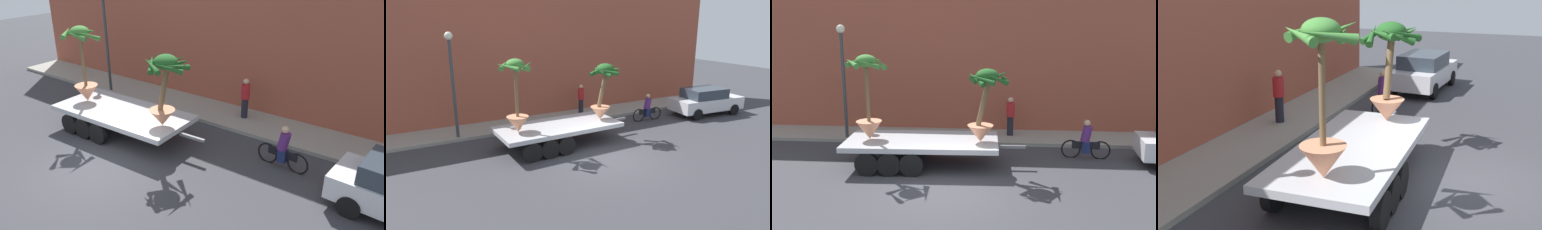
{
  "view_description": "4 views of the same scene",
  "coord_description": "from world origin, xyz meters",
  "views": [
    {
      "loc": [
        8.78,
        -6.78,
        6.68
      ],
      "look_at": [
        1.93,
        2.7,
        1.48
      ],
      "focal_mm": 35.07,
      "sensor_mm": 36.0,
      "label": 1
    },
    {
      "loc": [
        -7.48,
        -11.11,
        5.61
      ],
      "look_at": [
        -0.02,
        2.68,
        1.21
      ],
      "focal_mm": 32.87,
      "sensor_mm": 36.0,
      "label": 2
    },
    {
      "loc": [
        1.57,
        -12.31,
        5.28
      ],
      "look_at": [
        0.29,
        3.18,
        1.73
      ],
      "focal_mm": 40.15,
      "sensor_mm": 36.0,
      "label": 3
    },
    {
      "loc": [
        -10.66,
        -1.26,
        4.74
      ],
      "look_at": [
        -0.07,
        2.94,
        1.34
      ],
      "focal_mm": 44.4,
      "sensor_mm": 36.0,
      "label": 4
    }
  ],
  "objects": [
    {
      "name": "potted_palm_rear",
      "position": [
        -3.06,
        2.29,
        2.37
      ],
      "size": [
        1.44,
        1.48,
        3.04
      ],
      "color": "tan",
      "rests_on": "flatbed_trailer"
    },
    {
      "name": "potted_palm_middle",
      "position": [
        1.08,
        2.29,
        2.37
      ],
      "size": [
        1.58,
        1.64,
        2.59
      ],
      "color": "tan",
      "rests_on": "flatbed_trailer"
    },
    {
      "name": "pedestrian_near_gate",
      "position": [
        2.1,
        6.23,
        1.04
      ],
      "size": [
        0.36,
        0.36,
        1.71
      ],
      "color": "black",
      "rests_on": "sidewalk"
    },
    {
      "name": "flatbed_trailer",
      "position": [
        -1.4,
        2.4,
        0.76
      ],
      "size": [
        6.49,
        2.64,
        0.98
      ],
      "color": "#B7BABF",
      "rests_on": "ground"
    },
    {
      "name": "ground_plane",
      "position": [
        0.0,
        0.0,
        0.0
      ],
      "size": [
        60.0,
        60.0,
        0.0
      ],
      "primitive_type": "plane",
      "color": "#38383D"
    },
    {
      "name": "building_facade",
      "position": [
        0.0,
        7.8,
        3.56
      ],
      "size": [
        24.0,
        1.2,
        7.11
      ],
      "primitive_type": "cube",
      "color": "#9E4C38",
      "rests_on": "ground"
    },
    {
      "name": "cyclist",
      "position": [
        4.91,
        3.67,
        0.67
      ],
      "size": [
        1.84,
        0.38,
        1.54
      ],
      "color": "black",
      "rests_on": "ground"
    },
    {
      "name": "parked_car",
      "position": [
        8.78,
        3.08,
        0.83
      ],
      "size": [
        4.37,
        2.1,
        1.58
      ],
      "color": "silver",
      "rests_on": "ground"
    },
    {
      "name": "street_lamp",
      "position": [
        -5.01,
        5.3,
        3.23
      ],
      "size": [
        0.36,
        0.36,
        4.83
      ],
      "color": "#383D42",
      "rests_on": "sidewalk"
    },
    {
      "name": "sidewalk",
      "position": [
        0.0,
        6.1,
        0.07
      ],
      "size": [
        24.0,
        2.2,
        0.15
      ],
      "primitive_type": "cube",
      "color": "gray",
      "rests_on": "ground"
    }
  ]
}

